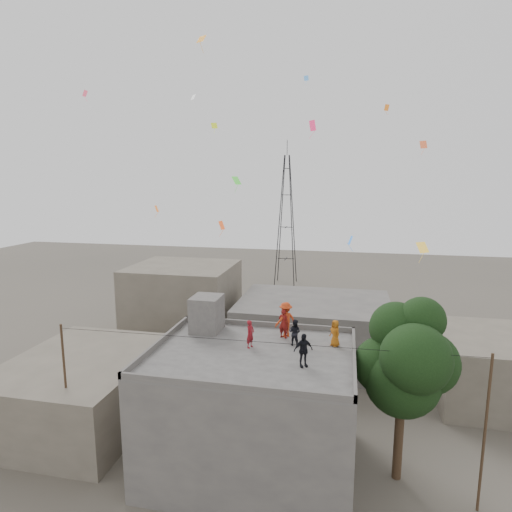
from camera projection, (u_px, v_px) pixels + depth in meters
The scene contains 18 objects.
ground at pixel (252, 464), 22.17m from camera, with size 140.00×140.00×0.00m, color #4C483F.
main_building at pixel (252, 410), 21.64m from camera, with size 10.00×8.00×6.10m.
parapet at pixel (252, 350), 21.09m from camera, with size 10.00×8.00×0.30m.
stair_head_box at pixel (207, 314), 24.11m from camera, with size 1.60×1.80×2.00m, color #524F4D.
neighbor_west at pixel (83, 389), 26.02m from camera, with size 8.00×10.00×4.00m, color #5D5549.
neighbor_north at pixel (313, 330), 34.81m from camera, with size 12.00×9.00×5.00m, color #524F4D.
neighbor_northwest at pixel (184, 303), 39.04m from camera, with size 9.00×8.00×7.00m, color #5D5549.
neighbor_east at pixel (489, 367), 28.54m from camera, with size 7.00×8.00×4.40m, color #5D5549.
tree at pixel (407, 361), 20.17m from camera, with size 4.90×4.60×9.10m.
utility_line at pixel (257, 409), 20.20m from camera, with size 20.12×0.62×7.40m.
transmission_tower at pixel (286, 220), 59.96m from camera, with size 2.97×2.97×20.01m.
person_red_adult at pixel (284, 323), 23.04m from camera, with size 0.59×0.39×1.62m, color maroon.
person_orange_child at pixel (335, 333), 21.90m from camera, with size 0.67×0.44×1.38m, color #A95913.
person_dark_child at pixel (295, 332), 22.00m from camera, with size 0.67×0.52×1.38m, color black.
person_dark_adult at pixel (303, 350), 19.43m from camera, with size 0.92×0.38×1.57m, color black.
person_orange_adult at pixel (286, 320), 23.19m from camera, with size 1.24×0.71×1.92m, color #BD3815.
person_red_child at pixel (250, 334), 21.69m from camera, with size 0.52×0.34×1.44m, color maroon.
kites at pixel (283, 159), 25.64m from camera, with size 19.56×18.78×12.25m.
Camera 1 is at (4.36, -19.49, 14.47)m, focal length 30.00 mm.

